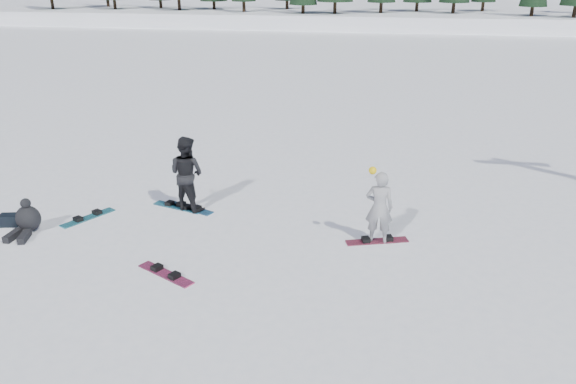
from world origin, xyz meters
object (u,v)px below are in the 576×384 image
object	(u,v)px
snowboard_loose_b	(166,274)
snowboard_loose_a	(88,218)
snowboarder_woman	(379,207)
snowboarder_man	(187,173)
gear_bag	(9,220)
snowboard_loose_c	(178,207)
seated_rider	(27,220)

from	to	relation	value
snowboard_loose_b	snowboard_loose_a	bearing A→B (deg)	170.05
snowboarder_woman	snowboarder_man	size ratio (longest dim) A/B	0.95
gear_bag	snowboard_loose_c	xyz separation A→B (m)	(3.80, 1.85, -0.14)
snowboarder_woman	seated_rider	size ratio (longest dim) A/B	1.80
snowboard_loose_a	gear_bag	bearing A→B (deg)	142.18
snowboard_loose_a	snowboard_loose_c	bearing A→B (deg)	-33.84
snowboarder_woman	seated_rider	bearing A→B (deg)	5.48
gear_bag	snowboard_loose_c	size ratio (longest dim) A/B	0.30
seated_rider	snowboard_loose_c	size ratio (longest dim) A/B	0.71
gear_bag	snowboard_loose_a	world-z (taller)	gear_bag
snowboarder_woman	snowboard_loose_c	world-z (taller)	snowboarder_woman
snowboarder_man	snowboard_loose_c	world-z (taller)	snowboarder_man
snowboarder_man	snowboard_loose_a	world-z (taller)	snowboarder_man
snowboard_loose_c	snowboard_loose_b	distance (m)	3.64
snowboarder_woman	snowboard_loose_a	world-z (taller)	snowboarder_woman
snowboarder_woman	snowboarder_man	xyz separation A→B (m)	(-5.11, 1.10, 0.12)
seated_rider	snowboarder_woman	bearing A→B (deg)	-1.48
gear_bag	snowboard_loose_a	xyz separation A→B (m)	(1.73, 0.76, -0.14)
snowboarder_woman	snowboarder_man	world-z (taller)	snowboarder_man
snowboarder_woman	snowboard_loose_c	xyz separation A→B (m)	(-5.44, 1.10, -0.89)
gear_bag	snowboard_loose_a	size ratio (longest dim) A/B	0.30
snowboarder_woman	snowboard_loose_a	bearing A→B (deg)	-1.33
snowboarder_woman	gear_bag	bearing A→B (deg)	3.40
snowboarder_man	seated_rider	world-z (taller)	snowboarder_man
snowboarder_man	gear_bag	distance (m)	4.60
snowboard_loose_c	snowboard_loose_b	size ratio (longest dim) A/B	1.00
snowboarder_man	seated_rider	size ratio (longest dim) A/B	1.90
snowboarder_man	seated_rider	xyz separation A→B (m)	(-3.42, -2.10, -0.68)
seated_rider	snowboard_loose_a	size ratio (longest dim) A/B	0.71
snowboarder_man	gear_bag	world-z (taller)	snowboarder_man
snowboard_loose_c	snowboard_loose_a	xyz separation A→B (m)	(-2.07, -1.09, 0.00)
snowboarder_man	snowboard_loose_b	xyz separation A→B (m)	(0.72, -3.48, -1.00)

